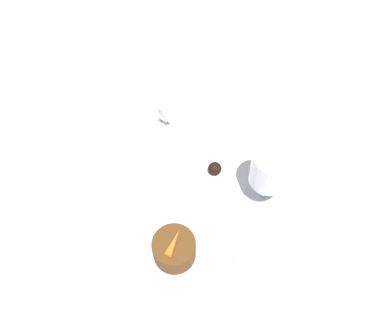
{
  "coord_description": "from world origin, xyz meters",
  "views": [
    {
      "loc": [
        0.21,
        -0.21,
        0.69
      ],
      "look_at": [
        -0.05,
        0.06,
        0.04
      ],
      "focal_mm": 42.0,
      "sensor_mm": 36.0,
      "label": 1
    }
  ],
  "objects_px": {
    "coffee_cup": "(144,100)",
    "dinner_plate": "(172,238)",
    "wine_glass": "(270,171)",
    "dessert_cake": "(174,249)",
    "fork": "(109,178)"
  },
  "relations": [
    {
      "from": "wine_glass",
      "to": "fork",
      "type": "distance_m",
      "value": 0.28
    },
    {
      "from": "dinner_plate",
      "to": "coffee_cup",
      "type": "bearing_deg",
      "value": 145.2
    },
    {
      "from": "wine_glass",
      "to": "dessert_cake",
      "type": "distance_m",
      "value": 0.19
    },
    {
      "from": "coffee_cup",
      "to": "dessert_cake",
      "type": "relative_size",
      "value": 1.56
    },
    {
      "from": "coffee_cup",
      "to": "dinner_plate",
      "type": "bearing_deg",
      "value": -34.8
    },
    {
      "from": "wine_glass",
      "to": "dessert_cake",
      "type": "relative_size",
      "value": 1.94
    },
    {
      "from": "coffee_cup",
      "to": "fork",
      "type": "xyz_separation_m",
      "value": [
        0.05,
        -0.14,
        -0.04
      ]
    },
    {
      "from": "dinner_plate",
      "to": "wine_glass",
      "type": "height_order",
      "value": "wine_glass"
    },
    {
      "from": "wine_glass",
      "to": "coffee_cup",
      "type": "bearing_deg",
      "value": -177.13
    },
    {
      "from": "dinner_plate",
      "to": "coffee_cup",
      "type": "distance_m",
      "value": 0.26
    },
    {
      "from": "fork",
      "to": "coffee_cup",
      "type": "bearing_deg",
      "value": 111.07
    },
    {
      "from": "wine_glass",
      "to": "fork",
      "type": "bearing_deg",
      "value": -144.24
    },
    {
      "from": "fork",
      "to": "dessert_cake",
      "type": "bearing_deg",
      "value": -7.65
    },
    {
      "from": "fork",
      "to": "wine_glass",
      "type": "bearing_deg",
      "value": 35.76
    },
    {
      "from": "wine_glass",
      "to": "dessert_cake",
      "type": "xyz_separation_m",
      "value": [
        -0.03,
        -0.18,
        -0.05
      ]
    }
  ]
}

